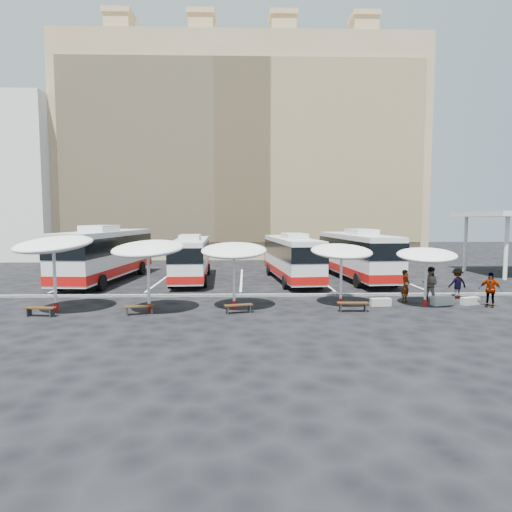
{
  "coord_description": "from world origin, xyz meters",
  "views": [
    {
      "loc": [
        0.31,
        -24.67,
        4.62
      ],
      "look_at": [
        1.0,
        3.0,
        2.2
      ],
      "focal_mm": 30.0,
      "sensor_mm": 36.0,
      "label": 1
    }
  ],
  "objects_px": {
    "bus_0": "(107,253)",
    "bus_2": "(291,256)",
    "wood_bench_3": "(353,305)",
    "sunshade_1": "(148,249)",
    "sunshade_4": "(427,255)",
    "wood_bench_1": "(139,308)",
    "sunshade_3": "(341,252)",
    "passenger_1": "(431,284)",
    "bus_1": "(191,257)",
    "passenger_2": "(490,290)",
    "conc_bench_2": "(470,301)",
    "conc_bench_1": "(442,301)",
    "passenger_3": "(457,284)",
    "sunshade_2": "(234,251)",
    "sunshade_0": "(53,245)",
    "passenger_0": "(406,286)",
    "bus_3": "(356,254)",
    "wood_bench_2": "(239,307)",
    "conc_bench_0": "(380,302)",
    "wood_bench_0": "(40,309)"
  },
  "relations": [
    {
      "from": "bus_0",
      "to": "bus_2",
      "type": "height_order",
      "value": "bus_0"
    },
    {
      "from": "wood_bench_3",
      "to": "sunshade_1",
      "type": "bearing_deg",
      "value": 178.38
    },
    {
      "from": "sunshade_4",
      "to": "wood_bench_1",
      "type": "bearing_deg",
      "value": -173.57
    },
    {
      "from": "sunshade_3",
      "to": "wood_bench_1",
      "type": "xyz_separation_m",
      "value": [
        -10.22,
        -1.96,
        -2.55
      ]
    },
    {
      "from": "sunshade_3",
      "to": "wood_bench_3",
      "type": "height_order",
      "value": "sunshade_3"
    },
    {
      "from": "wood_bench_3",
      "to": "passenger_1",
      "type": "height_order",
      "value": "passenger_1"
    },
    {
      "from": "bus_1",
      "to": "passenger_2",
      "type": "relative_size",
      "value": 6.03
    },
    {
      "from": "bus_1",
      "to": "conc_bench_2",
      "type": "xyz_separation_m",
      "value": [
        16.18,
        -9.54,
        -1.57
      ]
    },
    {
      "from": "wood_bench_1",
      "to": "wood_bench_3",
      "type": "xyz_separation_m",
      "value": [
        10.47,
        0.36,
        0.03
      ]
    },
    {
      "from": "wood_bench_3",
      "to": "conc_bench_1",
      "type": "height_order",
      "value": "wood_bench_3"
    },
    {
      "from": "passenger_3",
      "to": "passenger_1",
      "type": "bearing_deg",
      "value": 11.54
    },
    {
      "from": "wood_bench_3",
      "to": "passenger_2",
      "type": "relative_size",
      "value": 0.85
    },
    {
      "from": "sunshade_1",
      "to": "wood_bench_1",
      "type": "bearing_deg",
      "value": -116.39
    },
    {
      "from": "sunshade_2",
      "to": "wood_bench_3",
      "type": "bearing_deg",
      "value": -8.91
    },
    {
      "from": "passenger_2",
      "to": "sunshade_1",
      "type": "bearing_deg",
      "value": -138.2
    },
    {
      "from": "bus_1",
      "to": "sunshade_4",
      "type": "bearing_deg",
      "value": -39.0
    },
    {
      "from": "sunshade_0",
      "to": "passenger_0",
      "type": "relative_size",
      "value": 2.74
    },
    {
      "from": "wood_bench_3",
      "to": "conc_bench_2",
      "type": "distance_m",
      "value": 6.98
    },
    {
      "from": "bus_2",
      "to": "sunshade_1",
      "type": "xyz_separation_m",
      "value": [
        -8.22,
        -10.41,
        1.31
      ]
    },
    {
      "from": "sunshade_0",
      "to": "conc_bench_2",
      "type": "relative_size",
      "value": 4.69
    },
    {
      "from": "bus_3",
      "to": "wood_bench_2",
      "type": "distance_m",
      "value": 14.59
    },
    {
      "from": "conc_bench_0",
      "to": "passenger_2",
      "type": "relative_size",
      "value": 0.6
    },
    {
      "from": "conc_bench_0",
      "to": "conc_bench_2",
      "type": "xyz_separation_m",
      "value": [
        4.96,
        0.27,
        -0.01
      ]
    },
    {
      "from": "sunshade_3",
      "to": "passenger_2",
      "type": "distance_m",
      "value": 7.99
    },
    {
      "from": "sunshade_2",
      "to": "conc_bench_1",
      "type": "distance_m",
      "value": 11.51
    },
    {
      "from": "bus_3",
      "to": "passenger_2",
      "type": "bearing_deg",
      "value": -72.0
    },
    {
      "from": "sunshade_2",
      "to": "wood_bench_2",
      "type": "height_order",
      "value": "sunshade_2"
    },
    {
      "from": "bus_0",
      "to": "passenger_0",
      "type": "distance_m",
      "value": 21.02
    },
    {
      "from": "bus_2",
      "to": "wood_bench_2",
      "type": "height_order",
      "value": "bus_2"
    },
    {
      "from": "wood_bench_2",
      "to": "conc_bench_1",
      "type": "bearing_deg",
      "value": 8.95
    },
    {
      "from": "sunshade_1",
      "to": "wood_bench_2",
      "type": "xyz_separation_m",
      "value": [
        4.46,
        -0.47,
        -2.8
      ]
    },
    {
      "from": "bus_3",
      "to": "wood_bench_3",
      "type": "height_order",
      "value": "bus_3"
    },
    {
      "from": "passenger_3",
      "to": "conc_bench_0",
      "type": "bearing_deg",
      "value": 14.84
    },
    {
      "from": "sunshade_0",
      "to": "passenger_0",
      "type": "xyz_separation_m",
      "value": [
        18.33,
        1.8,
        -2.43
      ]
    },
    {
      "from": "sunshade_0",
      "to": "passenger_3",
      "type": "xyz_separation_m",
      "value": [
        21.74,
        2.89,
        -2.45
      ]
    },
    {
      "from": "sunshade_1",
      "to": "sunshade_4",
      "type": "distance_m",
      "value": 14.37
    },
    {
      "from": "bus_2",
      "to": "wood_bench_2",
      "type": "distance_m",
      "value": 11.6
    },
    {
      "from": "passenger_1",
      "to": "passenger_3",
      "type": "height_order",
      "value": "passenger_1"
    },
    {
      "from": "bus_3",
      "to": "passenger_3",
      "type": "xyz_separation_m",
      "value": [
        3.82,
        -8.0,
        -1.09
      ]
    },
    {
      "from": "bus_1",
      "to": "passenger_0",
      "type": "height_order",
      "value": "bus_1"
    },
    {
      "from": "sunshade_2",
      "to": "wood_bench_1",
      "type": "xyz_separation_m",
      "value": [
        -4.54,
        -1.29,
        -2.66
      ]
    },
    {
      "from": "sunshade_0",
      "to": "passenger_3",
      "type": "bearing_deg",
      "value": 7.57
    },
    {
      "from": "bus_3",
      "to": "sunshade_2",
      "type": "bearing_deg",
      "value": -135.64
    },
    {
      "from": "bus_0",
      "to": "bus_2",
      "type": "bearing_deg",
      "value": 3.35
    },
    {
      "from": "sunshade_2",
      "to": "passenger_2",
      "type": "relative_size",
      "value": 1.93
    },
    {
      "from": "sunshade_0",
      "to": "wood_bench_0",
      "type": "xyz_separation_m",
      "value": [
        -0.23,
        -1.13,
        -2.99
      ]
    },
    {
      "from": "wood_bench_0",
      "to": "passenger_1",
      "type": "relative_size",
      "value": 0.77
    },
    {
      "from": "conc_bench_0",
      "to": "passenger_0",
      "type": "distance_m",
      "value": 2.04
    },
    {
      "from": "bus_2",
      "to": "sunshade_2",
      "type": "distance_m",
      "value": 10.61
    },
    {
      "from": "sunshade_0",
      "to": "sunshade_3",
      "type": "height_order",
      "value": "sunshade_0"
    }
  ]
}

